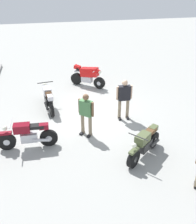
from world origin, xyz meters
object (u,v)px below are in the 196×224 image
at_px(motorcycle_maroon_cruiser, 28,135).
at_px(motorcycle_olive_vintage, 144,144).
at_px(motorcycle_red_sportbike, 88,76).
at_px(person_in_green_shirt, 86,112).
at_px(person_in_black_shirt, 124,97).
at_px(motorcycle_silver_cruiser, 48,98).

relative_size(motorcycle_maroon_cruiser, motorcycle_olive_vintage, 1.35).
bearing_deg(motorcycle_maroon_cruiser, motorcycle_red_sportbike, -118.90).
xyz_separation_m(motorcycle_red_sportbike, person_in_green_shirt, (-4.51, 0.74, 0.38)).
xyz_separation_m(person_in_black_shirt, person_in_green_shirt, (-0.94, 1.69, -0.03)).
relative_size(motorcycle_maroon_cruiser, person_in_black_shirt, 1.20).
bearing_deg(person_in_black_shirt, motorcycle_maroon_cruiser, -70.49).
bearing_deg(motorcycle_silver_cruiser, motorcycle_red_sportbike, -52.98).
bearing_deg(person_in_green_shirt, motorcycle_olive_vintage, 86.56).
distance_m(motorcycle_red_sportbike, motorcycle_maroon_cruiser, 5.73).
bearing_deg(person_in_green_shirt, motorcycle_silver_cruiser, -109.66).
bearing_deg(motorcycle_maroon_cruiser, motorcycle_silver_cruiser, -104.25).
relative_size(motorcycle_olive_vintage, person_in_black_shirt, 0.89).
relative_size(motorcycle_red_sportbike, person_in_green_shirt, 0.99).
relative_size(motorcycle_red_sportbike, motorcycle_silver_cruiser, 0.81).
bearing_deg(motorcycle_red_sportbike, person_in_green_shirt, -62.67).
bearing_deg(person_in_black_shirt, motorcycle_olive_vintage, 0.19).
distance_m(motorcycle_silver_cruiser, person_in_black_shirt, 3.40).
height_order(motorcycle_red_sportbike, person_in_black_shirt, person_in_black_shirt).
bearing_deg(motorcycle_olive_vintage, motorcycle_silver_cruiser, -94.83).
xyz_separation_m(motorcycle_silver_cruiser, motorcycle_olive_vintage, (-4.01, -3.08, -0.03)).
distance_m(motorcycle_silver_cruiser, motorcycle_olive_vintage, 5.06).
xyz_separation_m(motorcycle_olive_vintage, person_in_green_shirt, (1.65, 1.72, 0.49)).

